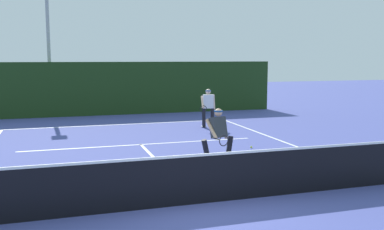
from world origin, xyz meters
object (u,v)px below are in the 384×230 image
player_far (208,106)px  light_pole (48,36)px  tennis_ball_extra (208,153)px  player_near (218,135)px  tennis_ball (251,147)px

player_far → light_pole: (-6.37, 7.00, 3.17)m
tennis_ball_extra → light_pole: light_pole is taller
player_near → player_far: (1.95, 6.35, 0.03)m
player_far → tennis_ball_extra: (-1.71, -4.83, -0.87)m
player_far → player_near: bearing=84.1°
player_near → light_pole: 14.42m
player_far → tennis_ball_extra: player_far is taller
player_far → light_pole: light_pole is taller
player_far → tennis_ball: bearing=100.6°
tennis_ball → light_pole: bearing=119.0°
light_pole → player_far: bearing=-47.7°
tennis_ball_extra → light_pole: (-4.66, 11.82, 4.04)m
player_near → tennis_ball_extra: (0.24, 1.52, -0.84)m
player_near → tennis_ball: 2.86m
player_far → tennis_ball: size_ratio=24.76×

